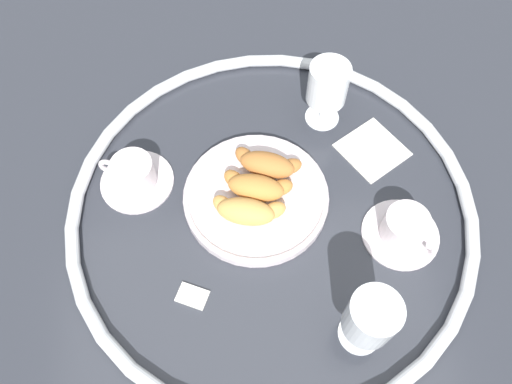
# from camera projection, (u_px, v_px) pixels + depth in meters

# --- Properties ---
(ground_plane) EXTENTS (2.20, 2.20, 0.00)m
(ground_plane) POSITION_uv_depth(u_px,v_px,m) (272.00, 210.00, 0.89)
(ground_plane) COLOR #2D3038
(table_chrome_rim) EXTENTS (0.73, 0.73, 0.02)m
(table_chrome_rim) POSITION_uv_depth(u_px,v_px,m) (272.00, 207.00, 0.88)
(table_chrome_rim) COLOR silver
(table_chrome_rim) RESTS_ON ground_plane
(pastry_plate) EXTENTS (0.26, 0.26, 0.02)m
(pastry_plate) POSITION_uv_depth(u_px,v_px,m) (256.00, 197.00, 0.89)
(pastry_plate) COLOR silver
(pastry_plate) RESTS_ON ground_plane
(croissant_large) EXTENTS (0.13, 0.09, 0.04)m
(croissant_large) POSITION_uv_depth(u_px,v_px,m) (246.00, 210.00, 0.84)
(croissant_large) COLOR #D6994C
(croissant_large) RESTS_ON pastry_plate
(croissant_small) EXTENTS (0.13, 0.09, 0.04)m
(croissant_small) POSITION_uv_depth(u_px,v_px,m) (256.00, 187.00, 0.86)
(croissant_small) COLOR #BC7A38
(croissant_small) RESTS_ON pastry_plate
(croissant_extra) EXTENTS (0.13, 0.09, 0.04)m
(croissant_extra) POSITION_uv_depth(u_px,v_px,m) (266.00, 164.00, 0.88)
(croissant_extra) COLOR #AD6B33
(croissant_extra) RESTS_ON pastry_plate
(coffee_cup_near) EXTENTS (0.14, 0.14, 0.06)m
(coffee_cup_near) POSITION_uv_depth(u_px,v_px,m) (404.00, 229.00, 0.84)
(coffee_cup_near) COLOR silver
(coffee_cup_near) RESTS_ON ground_plane
(coffee_cup_far) EXTENTS (0.14, 0.14, 0.06)m
(coffee_cup_far) POSITION_uv_depth(u_px,v_px,m) (134.00, 175.00, 0.89)
(coffee_cup_far) COLOR silver
(coffee_cup_far) RESTS_ON ground_plane
(juice_glass_left) EXTENTS (0.08, 0.08, 0.14)m
(juice_glass_left) POSITION_uv_depth(u_px,v_px,m) (371.00, 318.00, 0.70)
(juice_glass_left) COLOR white
(juice_glass_left) RESTS_ON ground_plane
(juice_glass_right) EXTENTS (0.08, 0.08, 0.14)m
(juice_glass_right) POSITION_uv_depth(u_px,v_px,m) (328.00, 87.00, 0.91)
(juice_glass_right) COLOR white
(juice_glass_right) RESTS_ON ground_plane
(sugar_packet) EXTENTS (0.06, 0.05, 0.01)m
(sugar_packet) POSITION_uv_depth(u_px,v_px,m) (192.00, 296.00, 0.81)
(sugar_packet) COLOR white
(sugar_packet) RESTS_ON ground_plane
(folded_napkin) EXTENTS (0.15, 0.15, 0.01)m
(folded_napkin) POSITION_uv_depth(u_px,v_px,m) (372.00, 149.00, 0.95)
(folded_napkin) COLOR silver
(folded_napkin) RESTS_ON ground_plane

